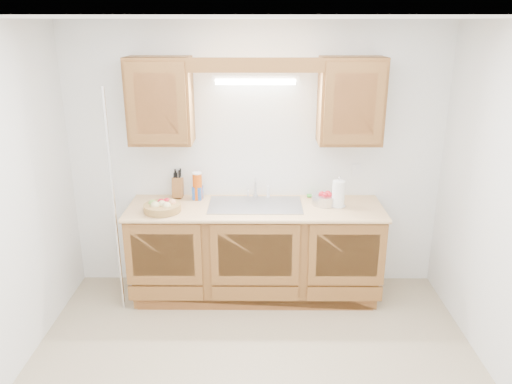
{
  "coord_description": "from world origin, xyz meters",
  "views": [
    {
      "loc": [
        0.03,
        -3.03,
        2.48
      ],
      "look_at": [
        0.01,
        0.85,
        1.15
      ],
      "focal_mm": 35.0,
      "sensor_mm": 36.0,
      "label": 1
    }
  ],
  "objects_px": {
    "fruit_basket": "(162,207)",
    "apple_bowl": "(325,199)",
    "paper_towel": "(338,194)",
    "knife_block": "(178,187)"
  },
  "relations": [
    {
      "from": "paper_towel",
      "to": "knife_block",
      "type": "bearing_deg",
      "value": 170.29
    },
    {
      "from": "knife_block",
      "to": "apple_bowl",
      "type": "bearing_deg",
      "value": -6.96
    },
    {
      "from": "fruit_basket",
      "to": "paper_towel",
      "type": "bearing_deg",
      "value": 4.69
    },
    {
      "from": "knife_block",
      "to": "paper_towel",
      "type": "height_order",
      "value": "paper_towel"
    },
    {
      "from": "paper_towel",
      "to": "fruit_basket",
      "type": "bearing_deg",
      "value": -175.31
    },
    {
      "from": "knife_block",
      "to": "apple_bowl",
      "type": "height_order",
      "value": "knife_block"
    },
    {
      "from": "fruit_basket",
      "to": "knife_block",
      "type": "height_order",
      "value": "knife_block"
    },
    {
      "from": "knife_block",
      "to": "paper_towel",
      "type": "xyz_separation_m",
      "value": [
        1.48,
        -0.25,
        0.02
      ]
    },
    {
      "from": "fruit_basket",
      "to": "apple_bowl",
      "type": "bearing_deg",
      "value": 7.57
    },
    {
      "from": "paper_towel",
      "to": "apple_bowl",
      "type": "bearing_deg",
      "value": 149.52
    }
  ]
}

